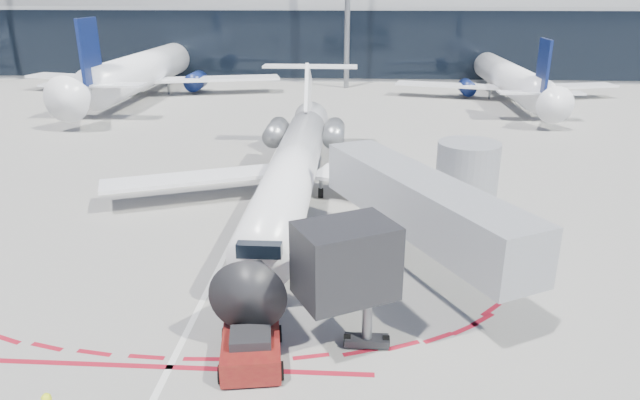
{
  "coord_description": "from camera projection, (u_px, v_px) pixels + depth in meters",
  "views": [
    {
      "loc": [
        6.13,
        -27.44,
        12.13
      ],
      "look_at": [
        4.55,
        -1.36,
        2.46
      ],
      "focal_mm": 32.0,
      "sensor_mm": 36.0,
      "label": 1
    }
  ],
  "objects": [
    {
      "name": "ground",
      "position": [
        236.0,
        233.0,
        30.24
      ],
      "size": [
        260.0,
        260.0,
        0.0
      ],
      "primitive_type": "plane",
      "color": "gray",
      "rests_on": "ground"
    },
    {
      "name": "apron_centerline",
      "position": [
        243.0,
        219.0,
        32.11
      ],
      "size": [
        0.25,
        40.0,
        0.01
      ],
      "primitive_type": "cube",
      "color": "silver",
      "rests_on": "ground"
    },
    {
      "name": "apron_stop_bar",
      "position": [
        169.0,
        367.0,
        19.47
      ],
      "size": [
        14.0,
        0.25,
        0.01
      ],
      "primitive_type": "cube",
      "color": "maroon",
      "rests_on": "ground"
    },
    {
      "name": "terminal_building",
      "position": [
        317.0,
        14.0,
        88.11
      ],
      "size": [
        150.0,
        24.15,
        24.0
      ],
      "color": "gray",
      "rests_on": "ground"
    },
    {
      "name": "jet_bridge",
      "position": [
        433.0,
        204.0,
        25.82
      ],
      "size": [
        10.03,
        15.2,
        4.9
      ],
      "color": "#95989D",
      "rests_on": "ground"
    },
    {
      "name": "regional_jet",
      "position": [
        294.0,
        167.0,
        33.34
      ],
      "size": [
        23.21,
        28.62,
        7.17
      ],
      "color": "white",
      "rests_on": "ground"
    },
    {
      "name": "pushback_tug",
      "position": [
        251.0,
        347.0,
        19.61
      ],
      "size": [
        2.55,
        5.11,
        1.3
      ],
      "rotation": [
        0.0,
        0.0,
        0.16
      ],
      "color": "#5A0C0F",
      "rests_on": "ground"
    },
    {
      "name": "bg_airliner_1",
      "position": [
        148.0,
        43.0,
        69.3
      ],
      "size": [
        37.38,
        39.58,
        12.09
      ],
      "primitive_type": null,
      "color": "white",
      "rests_on": "ground"
    },
    {
      "name": "bg_airliner_2",
      "position": [
        509.0,
        56.0,
        66.23
      ],
      "size": [
        30.2,
        31.98,
        9.77
      ],
      "primitive_type": null,
      "color": "white",
      "rests_on": "ground"
    }
  ]
}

